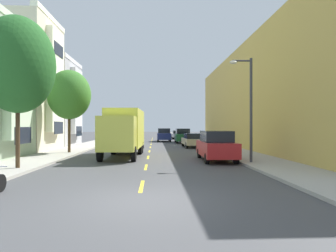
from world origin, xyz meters
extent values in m
plane|color=#424244|center=(0.00, 30.00, 0.00)|extent=(160.00, 160.00, 0.00)
cube|color=#A39E93|center=(-7.10, 28.00, 0.07)|extent=(3.20, 120.00, 0.14)
cube|color=#A39E93|center=(7.10, 28.00, 0.07)|extent=(3.20, 120.00, 0.14)
cube|color=yellow|center=(0.00, 2.00, 0.00)|extent=(0.14, 2.20, 0.01)
cube|color=yellow|center=(0.00, 7.00, 0.00)|extent=(0.14, 2.20, 0.01)
cube|color=yellow|center=(0.00, 12.00, 0.00)|extent=(0.14, 2.20, 0.01)
cube|color=yellow|center=(0.00, 17.00, 0.00)|extent=(0.14, 2.20, 0.01)
cube|color=yellow|center=(0.00, 22.00, 0.00)|extent=(0.14, 2.20, 0.01)
cube|color=yellow|center=(0.00, 27.00, 0.00)|extent=(0.14, 2.20, 0.01)
cube|color=yellow|center=(0.00, 32.00, 0.00)|extent=(0.14, 2.20, 0.01)
cube|color=yellow|center=(0.00, 37.00, 0.00)|extent=(0.14, 2.20, 0.01)
cube|color=yellow|center=(0.00, 42.00, 0.00)|extent=(0.14, 2.20, 0.01)
cube|color=yellow|center=(0.00, 47.00, 0.00)|extent=(0.14, 2.20, 0.01)
cube|color=beige|center=(-8.95, 10.58, 9.27)|extent=(0.60, 6.76, 0.44)
cube|color=beige|center=(-8.42, 10.58, 4.88)|extent=(0.55, 3.04, 7.06)
cube|color=#1E232D|center=(-8.13, 10.58, 1.63)|extent=(0.04, 2.31, 1.10)
cube|color=#1E232D|center=(-8.13, 10.58, 4.34)|extent=(0.04, 2.31, 1.10)
cube|color=#1E232D|center=(-8.13, 10.58, 7.06)|extent=(0.04, 2.31, 1.10)
cube|color=white|center=(-8.95, 17.54, 11.84)|extent=(0.60, 6.76, 0.44)
cube|color=white|center=(-8.42, 17.54, 6.28)|extent=(0.55, 3.04, 9.07)
cube|color=#1E232D|center=(-8.13, 17.54, 2.09)|extent=(0.04, 2.31, 1.10)
cube|color=#1E232D|center=(-8.13, 17.54, 5.58)|extent=(0.04, 2.31, 1.10)
cube|color=#1E232D|center=(-8.13, 17.54, 9.07)|extent=(0.04, 2.31, 1.10)
cube|color=#A8A8AD|center=(-13.88, 24.50, 4.68)|extent=(10.36, 6.76, 9.35)
cube|color=silver|center=(-8.95, 24.50, 9.57)|extent=(0.60, 6.76, 0.44)
cube|color=silver|center=(-8.42, 24.50, 5.05)|extent=(0.55, 3.04, 7.30)
cube|color=#1E232D|center=(-8.13, 24.50, 1.68)|extent=(0.04, 2.31, 1.10)
cube|color=#1E232D|center=(-8.13, 24.50, 4.49)|extent=(0.04, 2.31, 1.10)
cube|color=#1E232D|center=(-8.13, 24.50, 7.30)|extent=(0.04, 2.31, 1.10)
cube|color=tan|center=(13.70, 20.00, 5.01)|extent=(10.00, 36.00, 10.02)
cylinder|color=#47331E|center=(-6.40, 6.09, 1.82)|extent=(0.21, 0.21, 3.35)
ellipsoid|color=#235B23|center=(-6.40, 6.09, 5.32)|extent=(3.63, 3.63, 4.88)
cylinder|color=#47331E|center=(-6.40, 14.79, 1.71)|extent=(0.22, 0.22, 3.15)
ellipsoid|color=#387028|center=(-6.40, 14.79, 4.77)|extent=(3.42, 3.42, 3.96)
cylinder|color=#38383D|center=(6.10, 7.87, 3.17)|extent=(0.16, 0.16, 6.06)
cylinder|color=#38383D|center=(5.55, 7.87, 6.05)|extent=(1.10, 0.10, 0.10)
ellipsoid|color=silver|center=(5.05, 7.87, 5.95)|extent=(0.44, 0.28, 0.20)
cube|color=#D8D84C|center=(-1.76, 13.66, 2.07)|extent=(2.60, 5.95, 2.81)
cube|color=#D8D84C|center=(-1.90, 9.58, 1.76)|extent=(2.37, 1.98, 2.20)
cube|color=black|center=(-1.93, 8.68, 2.24)|extent=(2.02, 0.15, 0.97)
cube|color=black|center=(-1.67, 16.52, 0.43)|extent=(2.40, 0.24, 0.24)
cylinder|color=black|center=(-2.96, 9.57, 0.48)|extent=(0.31, 0.97, 0.96)
cylinder|color=black|center=(-0.85, 9.49, 0.48)|extent=(0.31, 0.97, 0.96)
cylinder|color=black|center=(-2.76, 15.44, 0.48)|extent=(0.31, 0.97, 0.96)
cylinder|color=black|center=(-0.65, 15.37, 0.48)|extent=(0.31, 0.97, 0.96)
cylinder|color=black|center=(-2.80, 14.34, 0.48)|extent=(0.31, 0.97, 0.96)
cylinder|color=black|center=(-0.68, 14.27, 0.48)|extent=(0.31, 0.97, 0.96)
cube|color=#195B60|center=(-4.26, 39.57, 0.64)|extent=(1.88, 4.72, 0.62)
cube|color=black|center=(-4.25, 39.95, 1.23)|extent=(1.63, 2.84, 0.55)
cylinder|color=black|center=(-5.08, 37.98, 0.33)|extent=(0.23, 0.66, 0.66)
cylinder|color=black|center=(-3.48, 37.96, 0.33)|extent=(0.23, 0.66, 0.66)
cylinder|color=black|center=(-5.04, 41.18, 0.33)|extent=(0.23, 0.66, 0.66)
cylinder|color=black|center=(-3.44, 41.16, 0.33)|extent=(0.23, 0.66, 0.66)
cube|color=#AD1E1E|center=(4.44, 9.74, 0.78)|extent=(2.02, 4.83, 0.90)
cube|color=black|center=(4.44, 9.74, 1.58)|extent=(1.76, 2.81, 0.70)
cylinder|color=black|center=(5.33, 11.36, 0.33)|extent=(0.23, 0.66, 0.66)
cylinder|color=black|center=(3.60, 11.38, 0.33)|extent=(0.23, 0.66, 0.66)
cylinder|color=black|center=(5.28, 8.09, 0.33)|extent=(0.23, 0.66, 0.66)
cylinder|color=black|center=(3.55, 8.12, 0.33)|extent=(0.23, 0.66, 0.66)
cube|color=#B2B5BA|center=(4.38, 41.77, 0.64)|extent=(1.82, 4.03, 0.62)
cube|color=black|center=(4.39, 41.29, 1.23)|extent=(1.56, 1.71, 0.55)
cylinder|color=black|center=(5.11, 43.14, 0.33)|extent=(0.23, 0.66, 0.66)
cylinder|color=black|center=(3.59, 43.11, 0.33)|extent=(0.23, 0.66, 0.66)
cylinder|color=black|center=(5.16, 40.42, 0.33)|extent=(0.23, 0.66, 0.66)
cylinder|color=black|center=(3.64, 40.39, 0.33)|extent=(0.23, 0.66, 0.66)
cube|color=tan|center=(4.45, 21.70, 0.64)|extent=(1.94, 4.74, 0.62)
cube|color=black|center=(4.45, 21.32, 1.23)|extent=(1.67, 2.86, 0.55)
cylinder|color=black|center=(5.20, 23.32, 0.33)|extent=(0.24, 0.67, 0.66)
cylinder|color=black|center=(3.60, 23.28, 0.33)|extent=(0.24, 0.67, 0.66)
cylinder|color=black|center=(5.29, 20.12, 0.33)|extent=(0.24, 0.67, 0.66)
cylinder|color=black|center=(3.69, 20.08, 0.33)|extent=(0.24, 0.67, 0.66)
cube|color=black|center=(-4.34, 45.35, 0.64)|extent=(1.82, 4.03, 0.62)
cube|color=black|center=(-4.34, 45.83, 1.23)|extent=(1.56, 1.71, 0.55)
cylinder|color=black|center=(-5.07, 43.98, 0.33)|extent=(0.23, 0.66, 0.66)
cylinder|color=black|center=(-3.55, 44.01, 0.33)|extent=(0.23, 0.66, 0.66)
cylinder|color=black|center=(-5.12, 46.70, 0.33)|extent=(0.23, 0.66, 0.66)
cylinder|color=black|center=(-3.60, 46.73, 0.33)|extent=(0.23, 0.66, 0.66)
cube|color=#194C28|center=(4.21, 30.05, 0.78)|extent=(2.00, 4.82, 0.90)
cube|color=black|center=(4.21, 30.05, 1.58)|extent=(1.74, 2.80, 0.70)
cylinder|color=black|center=(5.09, 31.67, 0.33)|extent=(0.23, 0.66, 0.66)
cylinder|color=black|center=(3.36, 31.69, 0.33)|extent=(0.23, 0.66, 0.66)
cylinder|color=black|center=(5.06, 28.41, 0.33)|extent=(0.23, 0.66, 0.66)
cylinder|color=black|center=(3.33, 28.42, 0.33)|extent=(0.23, 0.66, 0.66)
cube|color=navy|center=(1.80, 33.85, 0.78)|extent=(1.95, 4.80, 0.90)
cube|color=black|center=(1.80, 33.85, 1.58)|extent=(1.72, 2.78, 0.70)
cylinder|color=black|center=(2.67, 35.48, 0.33)|extent=(0.22, 0.66, 0.66)
cylinder|color=black|center=(0.94, 35.48, 0.33)|extent=(0.22, 0.66, 0.66)
cylinder|color=black|center=(2.67, 32.22, 0.33)|extent=(0.22, 0.66, 0.66)
cylinder|color=black|center=(0.94, 32.22, 0.33)|extent=(0.22, 0.66, 0.66)
cylinder|color=black|center=(-4.75, 1.26, 0.30)|extent=(0.14, 0.60, 0.60)
camera|label=1|loc=(0.49, -8.73, 2.22)|focal=30.88mm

